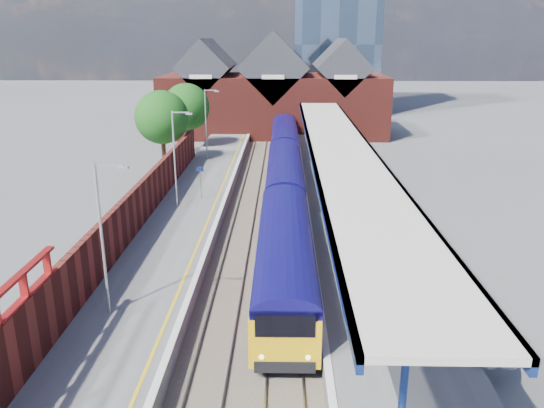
{
  "coord_description": "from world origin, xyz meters",
  "views": [
    {
      "loc": [
        1.41,
        -15.38,
        13.03
      ],
      "look_at": [
        0.66,
        17.47,
        2.6
      ],
      "focal_mm": 35.0,
      "sensor_mm": 36.0,
      "label": 1
    }
  ],
  "objects_px": {
    "platform_sign": "(200,177)",
    "parked_car_red": "(415,256)",
    "parked_car_blue": "(378,236)",
    "lamp_post_c": "(176,153)",
    "parked_car_dark": "(387,225)",
    "train": "(285,154)",
    "lamp_post_d": "(207,120)",
    "lamp_post_b": "(104,230)",
    "parked_car_silver": "(458,337)"
  },
  "relations": [
    {
      "from": "lamp_post_c",
      "to": "parked_car_red",
      "type": "height_order",
      "value": "lamp_post_c"
    },
    {
      "from": "lamp_post_d",
      "to": "parked_car_dark",
      "type": "relative_size",
      "value": 1.67
    },
    {
      "from": "parked_car_silver",
      "to": "parked_car_blue",
      "type": "xyz_separation_m",
      "value": [
        -1.3,
        11.11,
        -0.03
      ]
    },
    {
      "from": "lamp_post_c",
      "to": "parked_car_red",
      "type": "bearing_deg",
      "value": -36.32
    },
    {
      "from": "parked_car_dark",
      "to": "lamp_post_d",
      "type": "bearing_deg",
      "value": 23.81
    },
    {
      "from": "lamp_post_c",
      "to": "parked_car_blue",
      "type": "relative_size",
      "value": 1.45
    },
    {
      "from": "lamp_post_b",
      "to": "parked_car_blue",
      "type": "distance_m",
      "value": 16.03
    },
    {
      "from": "platform_sign",
      "to": "parked_car_red",
      "type": "height_order",
      "value": "platform_sign"
    },
    {
      "from": "lamp_post_c",
      "to": "train",
      "type": "bearing_deg",
      "value": 59.18
    },
    {
      "from": "lamp_post_d",
      "to": "parked_car_dark",
      "type": "xyz_separation_m",
      "value": [
        14.37,
        -21.59,
        -3.38
      ]
    },
    {
      "from": "train",
      "to": "parked_car_dark",
      "type": "height_order",
      "value": "train"
    },
    {
      "from": "train",
      "to": "platform_sign",
      "type": "height_order",
      "value": "platform_sign"
    },
    {
      "from": "lamp_post_d",
      "to": "parked_car_blue",
      "type": "xyz_separation_m",
      "value": [
        13.39,
        -23.82,
        -3.32
      ]
    },
    {
      "from": "lamp_post_b",
      "to": "train",
      "type": "bearing_deg",
      "value": 74.93
    },
    {
      "from": "platform_sign",
      "to": "parked_car_dark",
      "type": "distance_m",
      "value": 15.1
    },
    {
      "from": "lamp_post_c",
      "to": "parked_car_silver",
      "type": "distance_m",
      "value": 24.18
    },
    {
      "from": "lamp_post_b",
      "to": "parked_car_silver",
      "type": "distance_m",
      "value": 15.33
    },
    {
      "from": "platform_sign",
      "to": "parked_car_dark",
      "type": "xyz_separation_m",
      "value": [
        13.01,
        -7.59,
        -1.08
      ]
    },
    {
      "from": "parked_car_silver",
      "to": "parked_car_blue",
      "type": "bearing_deg",
      "value": 26.33
    },
    {
      "from": "train",
      "to": "parked_car_silver",
      "type": "height_order",
      "value": "train"
    },
    {
      "from": "train",
      "to": "platform_sign",
      "type": "bearing_deg",
      "value": -120.18
    },
    {
      "from": "parked_car_silver",
      "to": "parked_car_blue",
      "type": "distance_m",
      "value": 11.18
    },
    {
      "from": "parked_car_red",
      "to": "parked_car_blue",
      "type": "distance_m",
      "value": 3.44
    },
    {
      "from": "lamp_post_d",
      "to": "platform_sign",
      "type": "relative_size",
      "value": 2.8
    },
    {
      "from": "lamp_post_b",
      "to": "lamp_post_c",
      "type": "bearing_deg",
      "value": 90.0
    },
    {
      "from": "parked_car_red",
      "to": "parked_car_dark",
      "type": "relative_size",
      "value": 1.02
    },
    {
      "from": "parked_car_dark",
      "to": "platform_sign",
      "type": "bearing_deg",
      "value": 49.9
    },
    {
      "from": "parked_car_red",
      "to": "parked_car_silver",
      "type": "relative_size",
      "value": 1.0
    },
    {
      "from": "parked_car_red",
      "to": "parked_car_blue",
      "type": "height_order",
      "value": "parked_car_red"
    },
    {
      "from": "platform_sign",
      "to": "parked_car_blue",
      "type": "xyz_separation_m",
      "value": [
        12.02,
        -9.82,
        -1.02
      ]
    },
    {
      "from": "lamp_post_c",
      "to": "parked_car_dark",
      "type": "distance_m",
      "value": 15.79
    },
    {
      "from": "train",
      "to": "lamp_post_d",
      "type": "distance_m",
      "value": 8.83
    },
    {
      "from": "train",
      "to": "lamp_post_c",
      "type": "relative_size",
      "value": 9.42
    },
    {
      "from": "parked_car_blue",
      "to": "lamp_post_d",
      "type": "bearing_deg",
      "value": 8.06
    },
    {
      "from": "lamp_post_b",
      "to": "lamp_post_d",
      "type": "xyz_separation_m",
      "value": [
        0.0,
        32.0,
        0.0
      ]
    },
    {
      "from": "train",
      "to": "parked_car_silver",
      "type": "distance_m",
      "value": 32.82
    },
    {
      "from": "parked_car_silver",
      "to": "parked_car_dark",
      "type": "relative_size",
      "value": 1.02
    },
    {
      "from": "platform_sign",
      "to": "parked_car_red",
      "type": "xyz_separation_m",
      "value": [
        13.5,
        -12.93,
        -0.96
      ]
    },
    {
      "from": "lamp_post_c",
      "to": "lamp_post_d",
      "type": "height_order",
      "value": "same"
    },
    {
      "from": "parked_car_silver",
      "to": "parked_car_blue",
      "type": "height_order",
      "value": "parked_car_silver"
    },
    {
      "from": "parked_car_silver",
      "to": "parked_car_dark",
      "type": "distance_m",
      "value": 13.34
    },
    {
      "from": "train",
      "to": "platform_sign",
      "type": "distance_m",
      "value": 12.93
    },
    {
      "from": "platform_sign",
      "to": "parked_car_blue",
      "type": "bearing_deg",
      "value": -39.25
    },
    {
      "from": "train",
      "to": "parked_car_silver",
      "type": "bearing_deg",
      "value": -77.98
    },
    {
      "from": "lamp_post_b",
      "to": "lamp_post_d",
      "type": "bearing_deg",
      "value": 90.0
    },
    {
      "from": "lamp_post_d",
      "to": "parked_car_red",
      "type": "height_order",
      "value": "lamp_post_d"
    },
    {
      "from": "lamp_post_b",
      "to": "lamp_post_c",
      "type": "xyz_separation_m",
      "value": [
        0.0,
        16.0,
        0.0
      ]
    },
    {
      "from": "train",
      "to": "parked_car_dark",
      "type": "distance_m",
      "value": 19.87
    },
    {
      "from": "lamp_post_b",
      "to": "parked_car_dark",
      "type": "distance_m",
      "value": 18.06
    },
    {
      "from": "lamp_post_b",
      "to": "parked_car_silver",
      "type": "relative_size",
      "value": 1.64
    }
  ]
}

